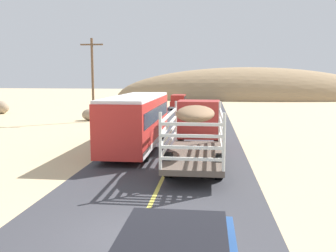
{
  "coord_description": "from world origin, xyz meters",
  "views": [
    {
      "loc": [
        1.96,
        -9.2,
        4.35
      ],
      "look_at": [
        0.0,
        7.84,
        2.02
      ],
      "focal_mm": 38.85,
      "sensor_mm": 36.0,
      "label": 1
    }
  ],
  "objects": [
    {
      "name": "power_pole_mid",
      "position": [
        -9.3,
        25.04,
        4.29
      ],
      "size": [
        2.2,
        0.24,
        7.99
      ],
      "color": "brown",
      "rests_on": "ground"
    },
    {
      "name": "boulder_mid_field",
      "position": [
        -22.59,
        31.06,
        0.78
      ],
      "size": [
        1.96,
        1.71,
        1.55
      ],
      "primitive_type": "ellipsoid",
      "color": "gray",
      "rests_on": "ground"
    },
    {
      "name": "boulder_near_shoulder",
      "position": [
        -9.99,
        25.89,
        0.58
      ],
      "size": [
        1.54,
        1.36,
        1.15
      ],
      "primitive_type": "ellipsoid",
      "color": "gray",
      "rests_on": "ground"
    },
    {
      "name": "bus",
      "position": [
        -2.38,
        12.18,
        1.75
      ],
      "size": [
        2.54,
        10.0,
        3.21
      ],
      "color": "red",
      "rests_on": "road_surface"
    },
    {
      "name": "road_surface",
      "position": [
        0.0,
        0.0,
        0.01
      ],
      "size": [
        8.0,
        120.0,
        0.02
      ],
      "primitive_type": "cube",
      "color": "#38383D",
      "rests_on": "ground"
    },
    {
      "name": "livestock_truck",
      "position": [
        1.32,
        10.58,
        1.79
      ],
      "size": [
        2.53,
        9.7,
        3.02
      ],
      "color": "#B2332D",
      "rests_on": "road_surface"
    },
    {
      "name": "road_centre_line",
      "position": [
        0.0,
        0.0,
        0.02
      ],
      "size": [
        0.16,
        117.6,
        0.0
      ],
      "primitive_type": "cube",
      "color": "#D8CC4C",
      "rests_on": "road_surface"
    },
    {
      "name": "distant_hill",
      "position": [
        9.24,
        64.46,
        0.0
      ],
      "size": [
        52.61,
        18.14,
        12.42
      ],
      "primitive_type": "ellipsoid",
      "color": "#997C5A",
      "rests_on": "ground"
    },
    {
      "name": "ground_plane",
      "position": [
        0.0,
        0.0,
        0.0
      ],
      "size": [
        240.0,
        240.0,
        0.0
      ],
      "primitive_type": "plane",
      "color": "#CCB284"
    },
    {
      "name": "car_far",
      "position": [
        -2.22,
        39.6,
        1.09
      ],
      "size": [
        1.9,
        4.62,
        1.93
      ],
      "color": "#B2261E",
      "rests_on": "road_surface"
    }
  ]
}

